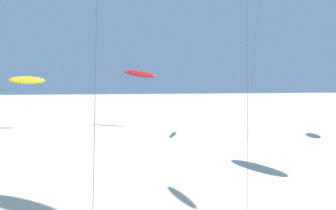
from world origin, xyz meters
name	(u,v)px	position (x,y,z in m)	size (l,w,h in m)	color
flying_kite_1	(140,74)	(2.14, 59.40, 7.37)	(5.19, 9.43, 8.30)	red
flying_kite_11	(27,80)	(-13.32, 58.51, 6.51)	(4.95, 6.47, 7.22)	yellow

